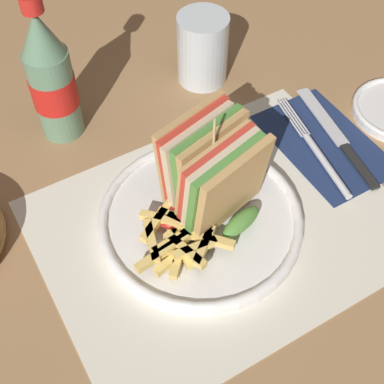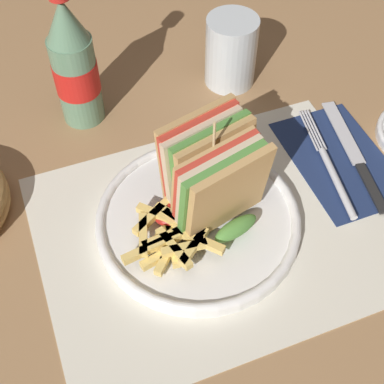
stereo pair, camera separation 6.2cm
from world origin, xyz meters
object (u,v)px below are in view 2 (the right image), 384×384
at_px(plate_main, 198,220).
at_px(fork, 332,171).
at_px(coke_bottle_near, 74,65).
at_px(knife, 354,155).
at_px(glass_near, 231,51).
at_px(club_sandwich, 214,174).

height_order(plate_main, fork, plate_main).
distance_m(plate_main, coke_bottle_near, 0.26).
bearing_deg(coke_bottle_near, knife, -33.37).
height_order(fork, coke_bottle_near, coke_bottle_near).
bearing_deg(glass_near, fork, -77.69).
xyz_separation_m(plate_main, glass_near, (0.14, 0.23, 0.04)).
bearing_deg(fork, club_sandwich, -170.85).
bearing_deg(glass_near, plate_main, -121.29).
bearing_deg(club_sandwich, knife, 3.80).
relative_size(coke_bottle_near, glass_near, 1.98).
distance_m(coke_bottle_near, glass_near, 0.22).
relative_size(knife, coke_bottle_near, 0.97).
bearing_deg(plate_main, coke_bottle_near, 109.19).
height_order(club_sandwich, fork, club_sandwich).
xyz_separation_m(plate_main, coke_bottle_near, (-0.08, 0.23, 0.08)).
bearing_deg(club_sandwich, plate_main, -150.32).
bearing_deg(knife, glass_near, 123.96).
bearing_deg(coke_bottle_near, glass_near, -0.68).
xyz_separation_m(club_sandwich, fork, (0.16, -0.00, -0.06)).
bearing_deg(glass_near, coke_bottle_near, 179.32).
bearing_deg(coke_bottle_near, club_sandwich, -64.57).
bearing_deg(club_sandwich, fork, -0.59).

